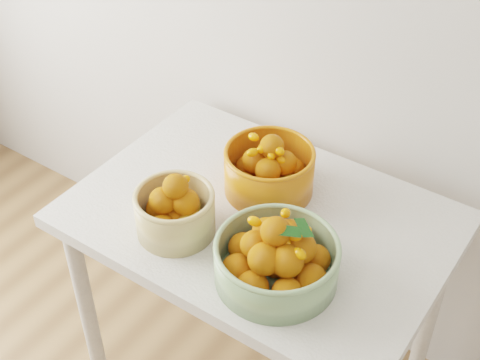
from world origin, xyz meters
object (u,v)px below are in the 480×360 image
(bowl_cream, at_px, (175,211))
(bowl_orange, at_px, (269,169))
(table, at_px, (259,240))
(bowl_green, at_px, (277,259))

(bowl_cream, height_order, bowl_orange, bowl_orange)
(table, relative_size, bowl_cream, 4.53)
(table, height_order, bowl_green, bowl_green)
(table, height_order, bowl_orange, bowl_orange)
(table, xyz_separation_m, bowl_cream, (-0.15, -0.18, 0.16))
(table, bearing_deg, bowl_cream, -129.84)
(bowl_green, bearing_deg, bowl_orange, 125.58)
(bowl_cream, relative_size, bowl_green, 0.63)
(bowl_green, relative_size, bowl_orange, 1.12)
(bowl_orange, bearing_deg, bowl_green, -54.42)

